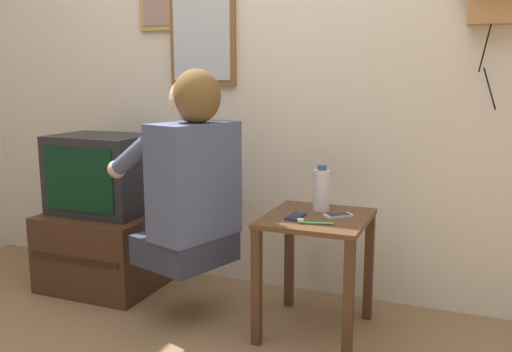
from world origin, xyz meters
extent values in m
cube|color=beige|center=(0.00, 1.11, 1.27)|extent=(6.80, 0.05, 2.55)
cube|color=#51331E|center=(0.40, 0.62, 0.54)|extent=(0.45, 0.49, 0.02)
cube|color=#452B1A|center=(0.19, 0.40, 0.26)|extent=(0.04, 0.04, 0.53)
cube|color=#452B1A|center=(0.60, 0.40, 0.26)|extent=(0.04, 0.04, 0.53)
cube|color=#452B1A|center=(0.19, 0.84, 0.26)|extent=(0.04, 0.04, 0.53)
cube|color=#452B1A|center=(0.60, 0.84, 0.26)|extent=(0.04, 0.04, 0.53)
cube|color=#2D3347|center=(-0.22, 0.52, 0.36)|extent=(0.46, 0.48, 0.14)
cube|color=#4C567A|center=(-0.15, 0.50, 0.70)|extent=(0.34, 0.46, 0.53)
sphere|color=#DBAD8E|center=(-0.15, 0.50, 1.07)|extent=(0.21, 0.21, 0.21)
ellipsoid|color=brown|center=(-0.13, 0.49, 1.08)|extent=(0.27, 0.28, 0.24)
cylinder|color=#4C567A|center=(-0.42, 0.40, 0.81)|extent=(0.29, 0.16, 0.21)
cylinder|color=#4C567A|center=(-0.32, 0.73, 0.81)|extent=(0.29, 0.16, 0.21)
sphere|color=#DBAD8E|center=(-0.54, 0.44, 0.73)|extent=(0.09, 0.09, 0.09)
sphere|color=#DBAD8E|center=(-0.43, 0.77, 0.73)|extent=(0.09, 0.09, 0.09)
cube|color=#422819|center=(-0.85, 0.74, 0.21)|extent=(0.62, 0.55, 0.42)
cube|color=black|center=(-0.85, 0.46, 0.23)|extent=(0.56, 0.01, 0.02)
cube|color=#232326|center=(-0.86, 0.74, 0.64)|extent=(0.52, 0.38, 0.43)
cube|color=black|center=(-0.86, 0.55, 0.64)|extent=(0.43, 0.01, 0.34)
cylinder|color=black|center=(1.05, 1.01, 1.29)|extent=(0.04, 0.04, 0.22)
cylinder|color=black|center=(1.08, 1.02, 1.11)|extent=(0.07, 0.06, 0.19)
cube|color=brown|center=(-0.40, 1.07, 1.40)|extent=(0.39, 0.03, 0.57)
cube|color=#B2BCC6|center=(-0.40, 1.05, 1.40)|extent=(0.35, 0.01, 0.51)
cube|color=navy|center=(0.32, 0.56, 0.56)|extent=(0.07, 0.13, 0.01)
cube|color=black|center=(0.32, 0.56, 0.56)|extent=(0.06, 0.10, 0.00)
cube|color=silver|center=(0.49, 0.65, 0.56)|extent=(0.13, 0.13, 0.01)
cube|color=black|center=(0.49, 0.65, 0.56)|extent=(0.11, 0.10, 0.00)
cylinder|color=silver|center=(0.39, 0.73, 0.65)|extent=(0.08, 0.08, 0.19)
cylinder|color=#2D4C8C|center=(0.39, 0.73, 0.75)|extent=(0.04, 0.04, 0.02)
cylinder|color=#4CBF66|center=(0.43, 0.49, 0.55)|extent=(0.15, 0.05, 0.01)
cube|color=white|center=(0.37, 0.47, 0.57)|extent=(0.03, 0.02, 0.01)
camera|label=1|loc=(1.03, -1.66, 1.16)|focal=38.00mm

